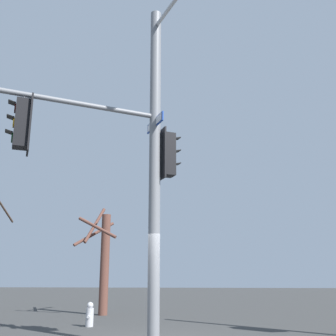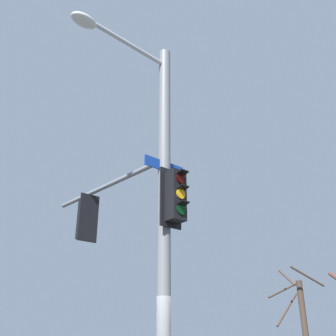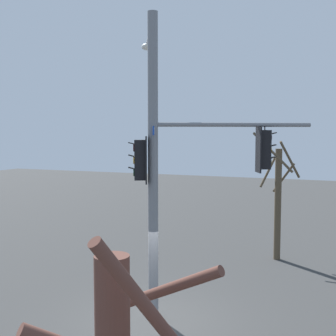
# 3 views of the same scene
# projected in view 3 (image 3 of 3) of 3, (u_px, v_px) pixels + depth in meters

# --- Properties ---
(ground_plane) EXTENTS (80.00, 80.00, 0.00)m
(ground_plane) POSITION_uv_depth(u_px,v_px,m) (152.00, 320.00, 12.15)
(ground_plane) COLOR #363636
(main_signal_pole_assembly) EXTENTS (2.92, 5.40, 8.48)m
(main_signal_pole_assembly) POSITION_uv_depth(u_px,v_px,m) (171.00, 154.00, 12.12)
(main_signal_pole_assembly) COLOR slate
(main_signal_pole_assembly) RESTS_ON ground
(bare_tree_behind_pole) EXTENTS (1.71, 1.81, 5.26)m
(bare_tree_behind_pole) POSITION_uv_depth(u_px,v_px,m) (278.00, 198.00, 17.82)
(bare_tree_behind_pole) COLOR #4B3F2E
(bare_tree_behind_pole) RESTS_ON ground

